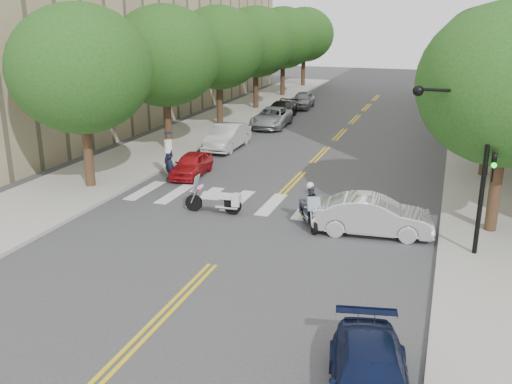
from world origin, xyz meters
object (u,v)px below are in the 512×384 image
at_px(convertible, 373,216).
at_px(sedan_blue, 370,381).
at_px(motorcycle_police, 309,206).
at_px(officer_standing, 169,161).
at_px(motorcycle_parked, 218,201).

xyz_separation_m(convertible, sedan_blue, (1.31, -9.92, -0.11)).
distance_m(motorcycle_police, officer_standing, 8.99).
bearing_deg(convertible, officer_standing, 63.56).
distance_m(motorcycle_police, sedan_blue, 10.66).
bearing_deg(officer_standing, convertible, 12.57).
xyz_separation_m(motorcycle_parked, officer_standing, (-4.16, 3.74, 0.43)).
relative_size(officer_standing, convertible, 0.44).
relative_size(motorcycle_police, motorcycle_parked, 0.86).
bearing_deg(sedan_blue, officer_standing, 118.88).
bearing_deg(officer_standing, motorcycle_parked, -8.63).
height_order(motorcycle_police, convertible, motorcycle_police).
bearing_deg(motorcycle_parked, officer_standing, 43.05).
height_order(motorcycle_parked, convertible, motorcycle_parked).
bearing_deg(convertible, sedan_blue, -178.13).
distance_m(motorcycle_police, motorcycle_parked, 3.93).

